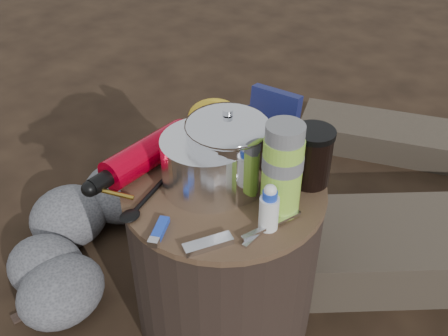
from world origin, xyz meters
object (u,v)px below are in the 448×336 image
Objects in this scene: camping_pot at (228,150)px; travel_mug at (312,157)px; stump at (224,253)px; thermos at (282,170)px; fuel_bottle at (147,154)px.

travel_mug is (0.15, 0.11, -0.02)m from camping_pot.
camping_pot reaches higher than stump.
thermos reaches higher than stump.
thermos is at bearing -4.97° from camping_pot.
fuel_bottle is 2.30× the size of travel_mug.
camping_pot is 0.19m from travel_mug.
thermos is 0.13m from travel_mug.
thermos reaches higher than travel_mug.
travel_mug is at bearing 87.49° from thermos.
thermos is (0.14, 0.00, 0.32)m from stump.
thermos is (0.14, -0.01, 0.01)m from camping_pot.
fuel_bottle is at bearing -171.89° from thermos.
camping_pot is (-0.00, 0.02, 0.30)m from stump.
travel_mug reaches higher than stump.
camping_pot is 1.35× the size of travel_mug.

